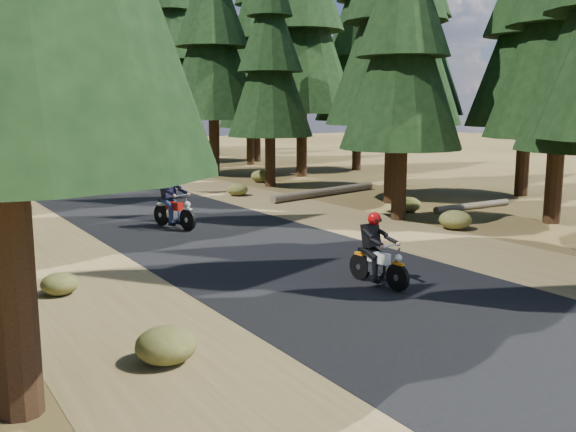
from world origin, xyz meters
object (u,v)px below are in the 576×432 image
object	(u,v)px
log_near	(325,192)
rider_follow	(174,209)
log_far	(473,206)
rider_lead	(378,262)

from	to	relation	value
log_near	rider_follow	bearing A→B (deg)	-170.64
log_far	rider_lead	world-z (taller)	rider_lead
log_near	log_far	size ratio (longest dim) A/B	1.65
log_near	rider_follow	xyz separation A→B (m)	(-7.85, -3.30, 0.42)
log_near	log_far	xyz separation A→B (m)	(2.42, -5.56, -0.04)
log_near	log_far	world-z (taller)	log_near
rider_follow	log_far	bearing A→B (deg)	152.49
log_near	rider_lead	size ratio (longest dim) A/B	3.50
log_far	rider_follow	bearing A→B (deg)	167.17
log_far	rider_follow	size ratio (longest dim) A/B	1.78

